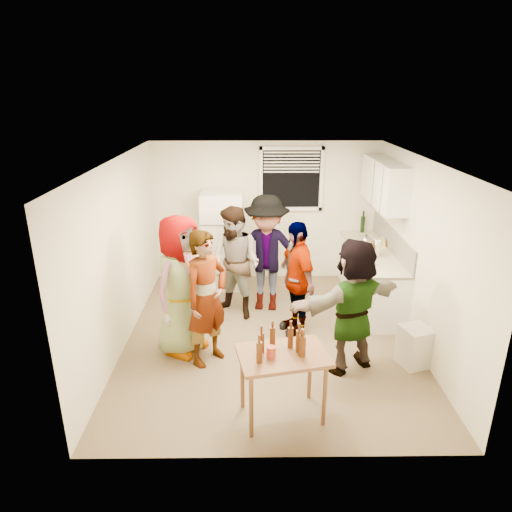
{
  "coord_description": "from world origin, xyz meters",
  "views": [
    {
      "loc": [
        -0.25,
        -5.7,
        3.35
      ],
      "look_at": [
        -0.19,
        0.24,
        1.15
      ],
      "focal_mm": 32.0,
      "sensor_mm": 36.0,
      "label": 1
    }
  ],
  "objects_px": {
    "beer_bottle_table": "(298,351)",
    "guest_back_left": "(236,315)",
    "blue_cup": "(368,265)",
    "trash_bin": "(415,347)",
    "guest_stripe": "(209,360)",
    "red_cup": "(271,357)",
    "serving_table": "(282,415)",
    "guest_orange": "(348,366)",
    "guest_black": "(294,330)",
    "guest_back_right": "(266,307)",
    "kettle": "(366,245)",
    "beer_bottle_counter": "(373,258)",
    "guest_grey": "(185,349)",
    "wine_bottle": "(362,232)",
    "refrigerator": "(223,240)"
  },
  "relations": [
    {
      "from": "kettle",
      "to": "serving_table",
      "type": "height_order",
      "value": "kettle"
    },
    {
      "from": "wine_bottle",
      "to": "trash_bin",
      "type": "distance_m",
      "value": 2.91
    },
    {
      "from": "guest_back_left",
      "to": "wine_bottle",
      "type": "bearing_deg",
      "value": 66.39
    },
    {
      "from": "wine_bottle",
      "to": "guest_stripe",
      "type": "bearing_deg",
      "value": -133.43
    },
    {
      "from": "red_cup",
      "to": "guest_orange",
      "type": "relative_size",
      "value": 0.07
    },
    {
      "from": "beer_bottle_counter",
      "to": "guest_back_right",
      "type": "relative_size",
      "value": 0.12
    },
    {
      "from": "kettle",
      "to": "blue_cup",
      "type": "height_order",
      "value": "kettle"
    },
    {
      "from": "guest_orange",
      "to": "guest_back_left",
      "type": "bearing_deg",
      "value": -70.4
    },
    {
      "from": "trash_bin",
      "to": "guest_orange",
      "type": "xyz_separation_m",
      "value": [
        -0.85,
        -0.04,
        -0.25
      ]
    },
    {
      "from": "trash_bin",
      "to": "guest_back_right",
      "type": "relative_size",
      "value": 0.28
    },
    {
      "from": "serving_table",
      "to": "guest_back_left",
      "type": "relative_size",
      "value": 0.53
    },
    {
      "from": "guest_back_left",
      "to": "guest_orange",
      "type": "height_order",
      "value": "guest_back_left"
    },
    {
      "from": "blue_cup",
      "to": "guest_orange",
      "type": "height_order",
      "value": "blue_cup"
    },
    {
      "from": "kettle",
      "to": "beer_bottle_counter",
      "type": "distance_m",
      "value": 0.66
    },
    {
      "from": "guest_back_left",
      "to": "guest_orange",
      "type": "xyz_separation_m",
      "value": [
        1.47,
        -1.42,
        0.0
      ]
    },
    {
      "from": "guest_grey",
      "to": "guest_stripe",
      "type": "height_order",
      "value": "guest_grey"
    },
    {
      "from": "guest_stripe",
      "to": "guest_back_right",
      "type": "xyz_separation_m",
      "value": [
        0.79,
        1.5,
        0.0
      ]
    },
    {
      "from": "trash_bin",
      "to": "guest_back_right",
      "type": "xyz_separation_m",
      "value": [
        -1.85,
        1.63,
        -0.25
      ]
    },
    {
      "from": "red_cup",
      "to": "guest_grey",
      "type": "height_order",
      "value": "red_cup"
    },
    {
      "from": "kettle",
      "to": "beer_bottle_counter",
      "type": "xyz_separation_m",
      "value": [
        -0.05,
        -0.66,
        0.0
      ]
    },
    {
      "from": "guest_stripe",
      "to": "guest_back_right",
      "type": "height_order",
      "value": "guest_back_right"
    },
    {
      "from": "guest_back_right",
      "to": "guest_black",
      "type": "bearing_deg",
      "value": -53.93
    },
    {
      "from": "guest_black",
      "to": "refrigerator",
      "type": "bearing_deg",
      "value": -164.55
    },
    {
      "from": "kettle",
      "to": "guest_orange",
      "type": "relative_size",
      "value": 0.13
    },
    {
      "from": "guest_black",
      "to": "beer_bottle_table",
      "type": "bearing_deg",
      "value": -23.15
    },
    {
      "from": "serving_table",
      "to": "wine_bottle",
      "type": "bearing_deg",
      "value": 66.16
    },
    {
      "from": "red_cup",
      "to": "blue_cup",
      "type": "bearing_deg",
      "value": 55.88
    },
    {
      "from": "beer_bottle_table",
      "to": "guest_black",
      "type": "distance_m",
      "value": 1.97
    },
    {
      "from": "trash_bin",
      "to": "guest_black",
      "type": "relative_size",
      "value": 0.31
    },
    {
      "from": "guest_black",
      "to": "serving_table",
      "type": "bearing_deg",
      "value": -27.97
    },
    {
      "from": "beer_bottle_table",
      "to": "guest_back_left",
      "type": "xyz_separation_m",
      "value": [
        -0.72,
        2.29,
        -0.77
      ]
    },
    {
      "from": "blue_cup",
      "to": "trash_bin",
      "type": "relative_size",
      "value": 0.26
    },
    {
      "from": "trash_bin",
      "to": "guest_back_right",
      "type": "bearing_deg",
      "value": 138.5
    },
    {
      "from": "red_cup",
      "to": "guest_black",
      "type": "xyz_separation_m",
      "value": [
        0.44,
        1.92,
        -0.77
      ]
    },
    {
      "from": "beer_bottle_table",
      "to": "beer_bottle_counter",
      "type": "bearing_deg",
      "value": 60.29
    },
    {
      "from": "kettle",
      "to": "beer_bottle_table",
      "type": "xyz_separation_m",
      "value": [
        -1.42,
        -3.05,
        -0.13
      ]
    },
    {
      "from": "trash_bin",
      "to": "guest_grey",
      "type": "relative_size",
      "value": 0.28
    },
    {
      "from": "guest_back_left",
      "to": "serving_table",
      "type": "bearing_deg",
      "value": -43.16
    },
    {
      "from": "guest_black",
      "to": "blue_cup",
      "type": "bearing_deg",
      "value": 88.33
    },
    {
      "from": "guest_stripe",
      "to": "guest_back_left",
      "type": "relative_size",
      "value": 1.02
    },
    {
      "from": "red_cup",
      "to": "beer_bottle_counter",
      "type": "bearing_deg",
      "value": 56.52
    },
    {
      "from": "blue_cup",
      "to": "guest_stripe",
      "type": "bearing_deg",
      "value": -154.4
    },
    {
      "from": "guest_grey",
      "to": "blue_cup",
      "type": "bearing_deg",
      "value": -41.74
    },
    {
      "from": "refrigerator",
      "to": "blue_cup",
      "type": "relative_size",
      "value": 12.74
    },
    {
      "from": "refrigerator",
      "to": "beer_bottle_table",
      "type": "bearing_deg",
      "value": -74.22
    },
    {
      "from": "refrigerator",
      "to": "wine_bottle",
      "type": "relative_size",
      "value": 5.83
    },
    {
      "from": "guest_stripe",
      "to": "guest_black",
      "type": "xyz_separation_m",
      "value": [
        1.19,
        0.76,
        0.0
      ]
    },
    {
      "from": "serving_table",
      "to": "beer_bottle_table",
      "type": "height_order",
      "value": "beer_bottle_table"
    },
    {
      "from": "beer_bottle_table",
      "to": "guest_back_right",
      "type": "xyz_separation_m",
      "value": [
        -0.25,
        2.55,
        -0.77
      ]
    },
    {
      "from": "guest_stripe",
      "to": "red_cup",
      "type": "bearing_deg",
      "value": -105.95
    }
  ]
}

